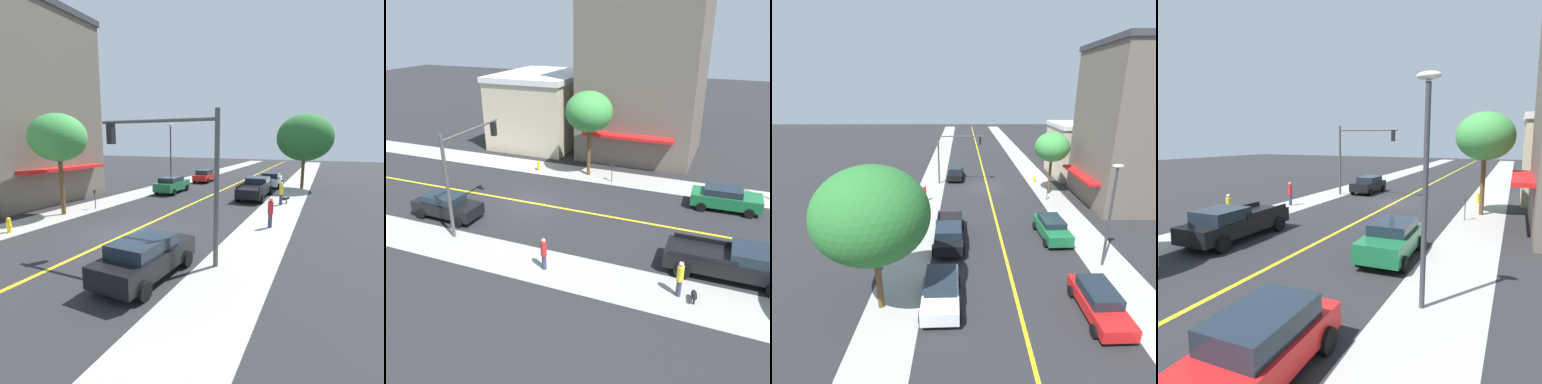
% 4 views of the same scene
% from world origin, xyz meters
% --- Properties ---
extents(ground_plane, '(140.00, 140.00, 0.00)m').
position_xyz_m(ground_plane, '(0.00, 0.00, 0.00)').
color(ground_plane, '#262628').
extents(sidewalk_left, '(3.01, 126.00, 0.01)m').
position_xyz_m(sidewalk_left, '(-6.66, 0.00, 0.00)').
color(sidewalk_left, '#9E9E99').
rests_on(sidewalk_left, ground).
extents(sidewalk_right, '(3.01, 126.00, 0.01)m').
position_xyz_m(sidewalk_right, '(6.66, 0.00, 0.00)').
color(sidewalk_right, '#9E9E99').
rests_on(sidewalk_right, ground).
extents(road_centerline_stripe, '(0.20, 126.00, 0.00)m').
position_xyz_m(road_centerline_stripe, '(0.00, 0.00, 0.00)').
color(road_centerline_stripe, yellow).
rests_on(road_centerline_stripe, ground).
extents(corner_shop_building, '(10.34, 8.01, 6.93)m').
position_xyz_m(corner_shop_building, '(-14.08, -5.77, 3.48)').
color(corner_shop_building, beige).
rests_on(corner_shop_building, ground).
extents(tan_rowhouse, '(10.46, 10.28, 15.24)m').
position_xyz_m(tan_rowhouse, '(-14.08, 4.39, 7.63)').
color(tan_rowhouse, '#665B51').
rests_on(tan_rowhouse, ground).
extents(street_tree_left_near, '(3.70, 3.70, 6.77)m').
position_xyz_m(street_tree_left_near, '(-6.64, 1.86, 5.18)').
color(street_tree_left_near, brown).
rests_on(street_tree_left_near, ground).
extents(fire_hydrant, '(0.44, 0.24, 0.85)m').
position_xyz_m(fire_hydrant, '(-6.05, -2.42, 0.42)').
color(fire_hydrant, yellow).
rests_on(fire_hydrant, ground).
extents(parking_meter, '(0.12, 0.18, 1.41)m').
position_xyz_m(parking_meter, '(-5.87, 4.09, 0.93)').
color(parking_meter, '#4C4C51').
rests_on(parking_meter, ground).
extents(traffic_light_mast, '(5.48, 0.32, 6.18)m').
position_xyz_m(traffic_light_mast, '(4.11, -1.93, 4.20)').
color(traffic_light_mast, '#474C47').
rests_on(traffic_light_mast, ground).
extents(green_sedan_left_curb, '(2.18, 4.57, 1.54)m').
position_xyz_m(green_sedan_left_curb, '(-3.97, 12.60, 0.82)').
color(green_sedan_left_curb, '#196638').
rests_on(green_sedan_left_curb, ground).
extents(black_sedan_right_curb, '(2.16, 4.47, 1.53)m').
position_xyz_m(black_sedan_right_curb, '(3.85, -3.92, 0.81)').
color(black_sedan_right_curb, black).
rests_on(black_sedan_right_curb, ground).
extents(black_pickup_truck, '(2.37, 6.21, 1.72)m').
position_xyz_m(black_pickup_truck, '(4.00, 13.38, 0.89)').
color(black_pickup_truck, black).
rests_on(black_pickup_truck, ground).
extents(pedestrian_red_shirt, '(0.31, 0.31, 1.78)m').
position_xyz_m(pedestrian_red_shirt, '(6.85, 4.47, 0.96)').
color(pedestrian_red_shirt, '#33384C').
rests_on(pedestrian_red_shirt, ground).
extents(pedestrian_yellow_shirt, '(0.31, 0.31, 1.84)m').
position_xyz_m(pedestrian_yellow_shirt, '(6.51, 11.17, 0.99)').
color(pedestrian_yellow_shirt, '#33384C').
rests_on(pedestrian_yellow_shirt, ground).
extents(small_dog, '(0.76, 0.37, 0.56)m').
position_xyz_m(small_dog, '(6.71, 11.89, 0.37)').
color(small_dog, black).
rests_on(small_dog, ground).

